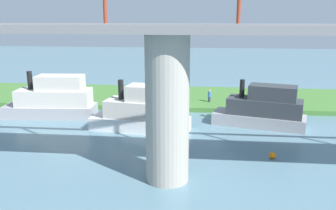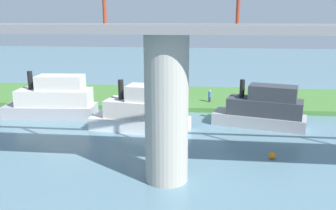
% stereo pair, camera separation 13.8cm
% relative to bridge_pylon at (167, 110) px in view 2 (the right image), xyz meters
% --- Properties ---
extents(ground_plane, '(160.00, 160.00, 0.00)m').
position_rel_bridge_pylon_xyz_m(ground_plane, '(1.48, -16.54, -4.58)').
color(ground_plane, slate).
extents(grassy_bank, '(80.00, 12.00, 0.50)m').
position_rel_bridge_pylon_xyz_m(grassy_bank, '(1.48, -22.54, -4.33)').
color(grassy_bank, '#427533').
rests_on(grassy_bank, ground).
extents(bridge_pylon, '(2.66, 2.66, 9.16)m').
position_rel_bridge_pylon_xyz_m(bridge_pylon, '(0.00, 0.00, 0.00)').
color(bridge_pylon, '#9E998E').
rests_on(bridge_pylon, ground).
extents(bridge_span, '(58.60, 4.30, 3.25)m').
position_rel_bridge_pylon_xyz_m(bridge_span, '(-0.00, -0.02, 5.08)').
color(bridge_span, slate).
rests_on(bridge_span, bridge_pylon).
extents(person_on_bank, '(0.39, 0.39, 1.39)m').
position_rel_bridge_pylon_xyz_m(person_on_bank, '(-2.79, -19.56, -3.38)').
color(person_on_bank, '#2D334C').
rests_on(person_on_bank, grassy_bank).
extents(mooring_post, '(0.20, 0.20, 0.75)m').
position_rel_bridge_pylon_xyz_m(mooring_post, '(5.02, -18.30, -3.70)').
color(mooring_post, brown).
rests_on(mooring_post, grassy_bank).
extents(riverboat_paddlewheel, '(8.89, 4.97, 4.31)m').
position_rel_bridge_pylon_xyz_m(riverboat_paddlewheel, '(-7.65, -12.32, -2.98)').
color(riverboat_paddlewheel, '#99999E').
rests_on(riverboat_paddlewheel, ground).
extents(skiff_small, '(9.22, 4.21, 4.54)m').
position_rel_bridge_pylon_xyz_m(skiff_small, '(3.23, -9.96, -2.90)').
color(skiff_small, white).
rests_on(skiff_small, ground).
extents(motorboat_red, '(9.40, 3.71, 4.71)m').
position_rel_bridge_pylon_xyz_m(motorboat_red, '(13.21, -13.42, -2.84)').
color(motorboat_red, '#99999E').
rests_on(motorboat_red, ground).
extents(marker_buoy, '(0.50, 0.50, 0.50)m').
position_rel_bridge_pylon_xyz_m(marker_buoy, '(-7.26, -4.19, -4.33)').
color(marker_buoy, orange).
rests_on(marker_buoy, ground).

